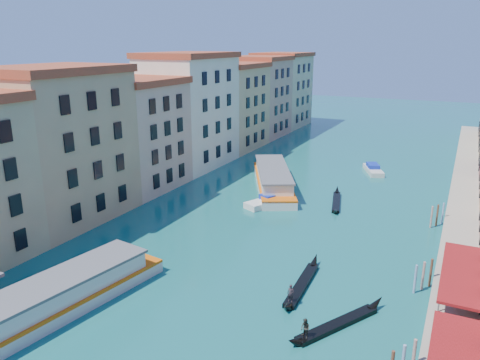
% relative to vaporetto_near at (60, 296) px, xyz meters
% --- Properties ---
extents(left_bank_palazzos, '(12.80, 128.40, 21.00)m').
position_rel_vaporetto_near_xyz_m(left_bank_palazzos, '(-16.75, 42.43, 8.31)').
color(left_bank_palazzos, beige).
rests_on(left_bank_palazzos, ground).
extents(quay, '(4.00, 140.00, 1.00)m').
position_rel_vaporetto_near_xyz_m(quay, '(31.25, 42.75, -0.90)').
color(quay, '#A39984').
rests_on(quay, ground).
extents(mooring_poles_right, '(1.44, 54.24, 3.20)m').
position_rel_vaporetto_near_xyz_m(mooring_poles_right, '(28.35, 6.55, -0.10)').
color(mooring_poles_right, '#54301C').
rests_on(mooring_poles_right, ground).
extents(vaporetto_near, '(7.78, 21.32, 3.10)m').
position_rel_vaporetto_near_xyz_m(vaporetto_near, '(0.00, 0.00, 0.00)').
color(vaporetto_near, silver).
rests_on(vaporetto_near, ground).
extents(vaporetto_far, '(14.65, 22.10, 3.31)m').
position_rel_vaporetto_near_xyz_m(vaporetto_far, '(3.15, 41.90, 0.09)').
color(vaporetto_far, silver).
rests_on(vaporetto_far, ground).
extents(gondola_fore, '(1.48, 11.59, 2.31)m').
position_rel_vaporetto_near_xyz_m(gondola_fore, '(17.84, 13.21, -1.01)').
color(gondola_fore, black).
rests_on(gondola_fore, ground).
extents(gondola_right, '(6.38, 10.28, 2.27)m').
position_rel_vaporetto_near_xyz_m(gondola_right, '(22.55, 7.99, -0.96)').
color(gondola_right, black).
rests_on(gondola_right, ground).
extents(gondola_far, '(3.44, 11.20, 1.60)m').
position_rel_vaporetto_near_xyz_m(gondola_far, '(14.44, 38.90, -1.07)').
color(gondola_far, black).
rests_on(gondola_far, ground).
extents(motorboat_mid, '(5.37, 7.93, 1.58)m').
position_rel_vaporetto_near_xyz_m(motorboat_mid, '(5.84, 33.91, -0.78)').
color(motorboat_mid, silver).
rests_on(motorboat_mid, ground).
extents(motorboat_far, '(5.00, 7.58, 1.51)m').
position_rel_vaporetto_near_xyz_m(motorboat_far, '(16.07, 58.40, -0.81)').
color(motorboat_far, silver).
rests_on(motorboat_far, ground).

